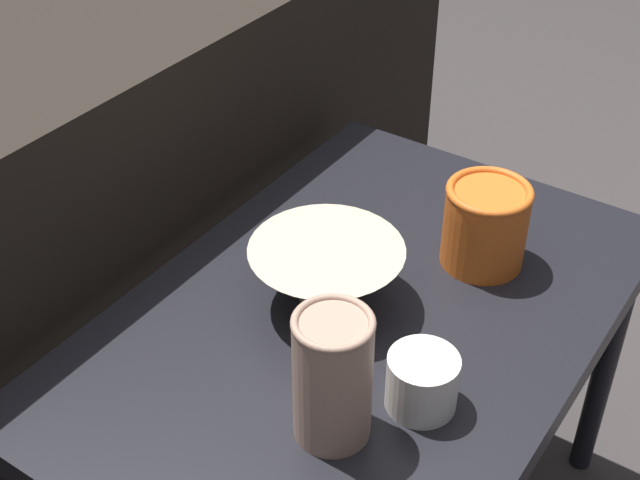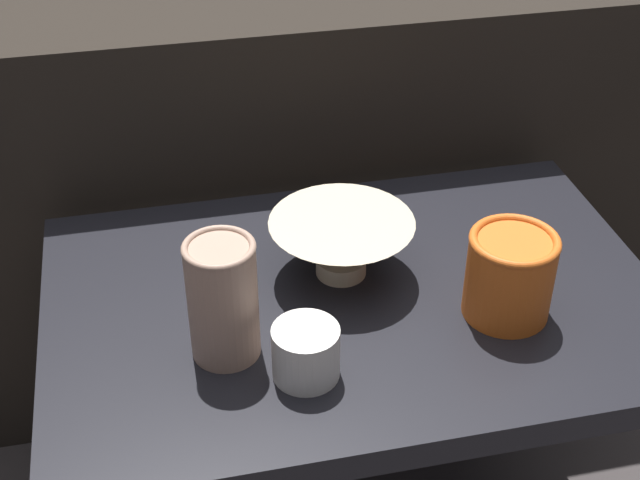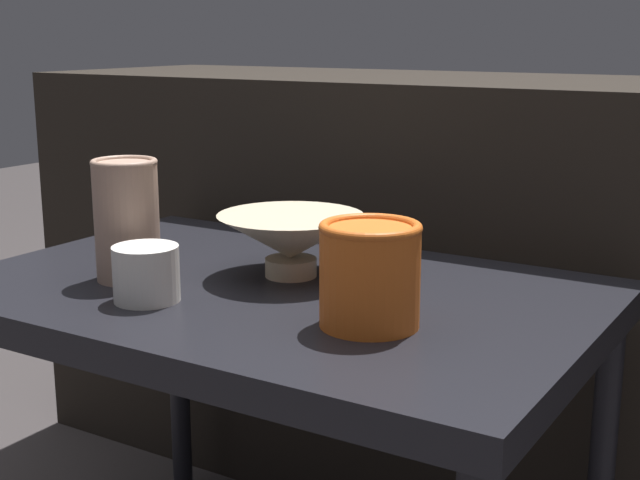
% 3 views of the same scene
% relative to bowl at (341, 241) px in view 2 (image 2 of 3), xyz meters
% --- Properties ---
extents(table, '(0.83, 0.55, 0.52)m').
position_rel_bowl_xyz_m(table, '(0.01, -0.05, -0.10)').
color(table, black).
rests_on(table, ground_plane).
extents(couch_backdrop, '(1.62, 0.50, 0.76)m').
position_rel_bowl_xyz_m(couch_backdrop, '(0.01, 0.52, -0.19)').
color(couch_backdrop, black).
rests_on(couch_backdrop, ground_plane).
extents(bowl, '(0.20, 0.20, 0.09)m').
position_rel_bowl_xyz_m(bowl, '(0.00, 0.00, 0.00)').
color(bowl, '#C1B293').
rests_on(bowl, table).
extents(vase_textured_left, '(0.09, 0.09, 0.16)m').
position_rel_bowl_xyz_m(vase_textured_left, '(-0.18, -0.13, 0.03)').
color(vase_textured_left, tan).
rests_on(vase_textured_left, table).
extents(vase_colorful_right, '(0.12, 0.12, 0.12)m').
position_rel_bowl_xyz_m(vase_colorful_right, '(0.19, -0.13, 0.01)').
color(vase_colorful_right, orange).
rests_on(vase_colorful_right, table).
extents(cup, '(0.08, 0.08, 0.07)m').
position_rel_bowl_xyz_m(cup, '(-0.09, -0.19, -0.02)').
color(cup, silver).
rests_on(cup, table).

